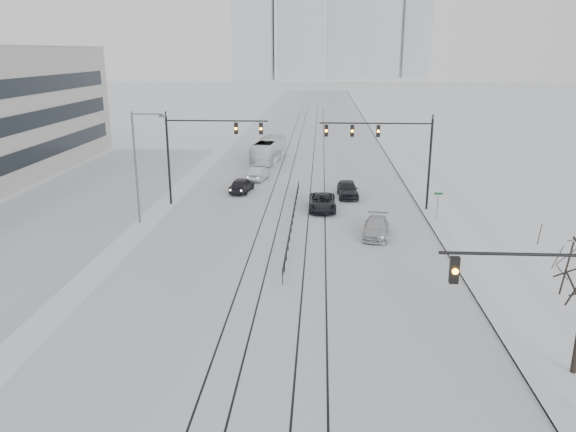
{
  "coord_description": "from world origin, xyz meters",
  "views": [
    {
      "loc": [
        2.15,
        -13.01,
        13.48
      ],
      "look_at": [
        0.1,
        21.79,
        3.2
      ],
      "focal_mm": 35.0,
      "sensor_mm": 36.0,
      "label": 1
    }
  ],
  "objects_px": {
    "sedan_sb_inner": "(242,185)",
    "sedan_nb_far": "(348,189)",
    "traffic_mast_near": "(558,308)",
    "box_truck": "(269,150)",
    "sedan_nb_front": "(322,202)",
    "sedan_nb_right": "(376,228)",
    "sedan_sb_outer": "(259,173)"
  },
  "relations": [
    {
      "from": "sedan_nb_right",
      "to": "traffic_mast_near",
      "type": "bearing_deg",
      "value": -70.5
    },
    {
      "from": "sedan_nb_front",
      "to": "sedan_nb_right",
      "type": "bearing_deg",
      "value": -61.44
    },
    {
      "from": "traffic_mast_near",
      "to": "box_truck",
      "type": "xyz_separation_m",
      "value": [
        -15.18,
        50.83,
        -3.12
      ]
    },
    {
      "from": "sedan_nb_front",
      "to": "sedan_nb_right",
      "type": "height_order",
      "value": "sedan_nb_front"
    },
    {
      "from": "sedan_sb_inner",
      "to": "sedan_sb_outer",
      "type": "distance_m",
      "value": 5.67
    },
    {
      "from": "sedan_nb_right",
      "to": "sedan_sb_inner",
      "type": "bearing_deg",
      "value": 140.64
    },
    {
      "from": "sedan_sb_inner",
      "to": "box_truck",
      "type": "bearing_deg",
      "value": -86.02
    },
    {
      "from": "sedan_nb_far",
      "to": "sedan_sb_inner",
      "type": "bearing_deg",
      "value": 170.0
    },
    {
      "from": "traffic_mast_near",
      "to": "sedan_sb_outer",
      "type": "distance_m",
      "value": 43.25
    },
    {
      "from": "traffic_mast_near",
      "to": "box_truck",
      "type": "distance_m",
      "value": 53.14
    },
    {
      "from": "sedan_nb_front",
      "to": "box_truck",
      "type": "relative_size",
      "value": 0.48
    },
    {
      "from": "sedan_sb_outer",
      "to": "sedan_nb_front",
      "type": "xyz_separation_m",
      "value": [
        6.88,
        -11.58,
        -0.03
      ]
    },
    {
      "from": "traffic_mast_near",
      "to": "sedan_nb_far",
      "type": "xyz_separation_m",
      "value": [
        -6.0,
        33.37,
        -3.78
      ]
    },
    {
      "from": "traffic_mast_near",
      "to": "sedan_nb_right",
      "type": "relative_size",
      "value": 1.52
    },
    {
      "from": "traffic_mast_near",
      "to": "sedan_nb_right",
      "type": "distance_m",
      "value": 22.38
    },
    {
      "from": "sedan_nb_front",
      "to": "box_truck",
      "type": "height_order",
      "value": "box_truck"
    },
    {
      "from": "box_truck",
      "to": "sedan_sb_inner",
      "type": "bearing_deg",
      "value": 93.14
    },
    {
      "from": "traffic_mast_near",
      "to": "sedan_nb_far",
      "type": "relative_size",
      "value": 1.52
    },
    {
      "from": "sedan_sb_inner",
      "to": "sedan_sb_outer",
      "type": "height_order",
      "value": "sedan_sb_inner"
    },
    {
      "from": "sedan_nb_far",
      "to": "sedan_nb_right",
      "type": "bearing_deg",
      "value": -84.76
    },
    {
      "from": "sedan_nb_right",
      "to": "box_truck",
      "type": "relative_size",
      "value": 0.44
    },
    {
      "from": "sedan_sb_outer",
      "to": "sedan_nb_far",
      "type": "distance_m",
      "value": 11.58
    },
    {
      "from": "traffic_mast_near",
      "to": "box_truck",
      "type": "height_order",
      "value": "traffic_mast_near"
    },
    {
      "from": "sedan_sb_outer",
      "to": "sedan_nb_right",
      "type": "bearing_deg",
      "value": 131.38
    },
    {
      "from": "sedan_sb_outer",
      "to": "sedan_nb_right",
      "type": "height_order",
      "value": "sedan_sb_outer"
    },
    {
      "from": "sedan_sb_outer",
      "to": "sedan_nb_front",
      "type": "height_order",
      "value": "sedan_sb_outer"
    },
    {
      "from": "traffic_mast_near",
      "to": "box_truck",
      "type": "bearing_deg",
      "value": 106.63
    },
    {
      "from": "sedan_sb_inner",
      "to": "sedan_nb_far",
      "type": "distance_m",
      "value": 10.47
    },
    {
      "from": "traffic_mast_near",
      "to": "sedan_nb_front",
      "type": "bearing_deg",
      "value": 106.36
    },
    {
      "from": "sedan_nb_front",
      "to": "traffic_mast_near",
      "type": "bearing_deg",
      "value": -74.91
    },
    {
      "from": "sedan_sb_inner",
      "to": "sedan_nb_far",
      "type": "bearing_deg",
      "value": -179.03
    },
    {
      "from": "sedan_sb_outer",
      "to": "sedan_nb_right",
      "type": "xyz_separation_m",
      "value": [
        10.94,
        -18.66,
        -0.06
      ]
    }
  ]
}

